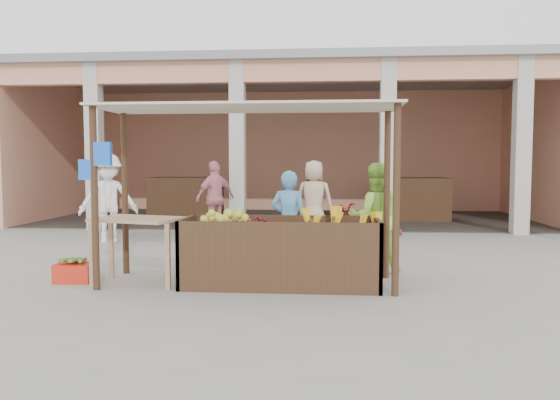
# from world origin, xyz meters

# --- Properties ---
(ground) EXTENTS (60.00, 60.00, 0.00)m
(ground) POSITION_xyz_m (0.00, 0.00, 0.00)
(ground) COLOR gray
(ground) RESTS_ON ground
(market_building) EXTENTS (14.40, 6.40, 4.20)m
(market_building) POSITION_xyz_m (0.05, 8.93, 2.70)
(market_building) COLOR tan
(market_building) RESTS_ON ground
(fruit_stall) EXTENTS (2.60, 0.95, 0.80)m
(fruit_stall) POSITION_xyz_m (0.50, 0.00, 0.40)
(fruit_stall) COLOR #462E1C
(fruit_stall) RESTS_ON ground
(stall_awning) EXTENTS (4.09, 1.35, 2.39)m
(stall_awning) POSITION_xyz_m (-0.01, 0.06, 1.98)
(stall_awning) COLOR #462E1C
(stall_awning) RESTS_ON ground
(banana_heap) EXTENTS (1.01, 0.55, 0.18)m
(banana_heap) POSITION_xyz_m (1.32, -0.01, 0.89)
(banana_heap) COLOR yellow
(banana_heap) RESTS_ON fruit_stall
(melon_tray) EXTENTS (0.68, 0.59, 0.19)m
(melon_tray) POSITION_xyz_m (-0.24, -0.03, 0.89)
(melon_tray) COLOR #AB7B58
(melon_tray) RESTS_ON fruit_stall
(berry_heap) EXTENTS (0.40, 0.33, 0.13)m
(berry_heap) POSITION_xyz_m (0.19, -0.03, 0.86)
(berry_heap) COLOR maroon
(berry_heap) RESTS_ON fruit_stall
(side_table) EXTENTS (1.26, 0.99, 0.90)m
(side_table) POSITION_xyz_m (-1.44, -0.04, 0.76)
(side_table) COLOR tan
(side_table) RESTS_ON ground
(papaya_pile) EXTENTS (0.65, 0.37, 0.19)m
(papaya_pile) POSITION_xyz_m (-1.44, -0.04, 0.99)
(papaya_pile) COLOR #528B2D
(papaya_pile) RESTS_ON side_table
(red_crate) EXTENTS (0.51, 0.38, 0.26)m
(red_crate) POSITION_xyz_m (-2.34, -0.03, 0.13)
(red_crate) COLOR red
(red_crate) RESTS_ON ground
(plantain_bundle) EXTENTS (0.40, 0.28, 0.08)m
(plantain_bundle) POSITION_xyz_m (-2.34, -0.03, 0.30)
(plantain_bundle) COLOR #537F2E
(plantain_bundle) RESTS_ON red_crate
(produce_sacks) EXTENTS (0.96, 0.72, 0.58)m
(produce_sacks) POSITION_xyz_m (2.49, 5.20, 0.29)
(produce_sacks) COLOR maroon
(produce_sacks) RESTS_ON ground
(vendor_blue) EXTENTS (0.68, 0.55, 1.62)m
(vendor_blue) POSITION_xyz_m (0.54, 1.04, 0.81)
(vendor_blue) COLOR #569DD6
(vendor_blue) RESTS_ON ground
(vendor_green) EXTENTS (0.85, 0.52, 1.72)m
(vendor_green) POSITION_xyz_m (1.82, 0.99, 0.86)
(vendor_green) COLOR #A2DE4A
(vendor_green) RESTS_ON ground
(motorcycle) EXTENTS (1.41, 2.04, 1.01)m
(motorcycle) POSITION_xyz_m (0.98, 1.92, 0.51)
(motorcycle) COLOR #9B070C
(motorcycle) RESTS_ON ground
(shopper_a) EXTENTS (1.40, 1.06, 1.95)m
(shopper_a) POSITION_xyz_m (-3.35, 3.62, 0.98)
(shopper_a) COLOR white
(shopper_a) RESTS_ON ground
(shopper_b) EXTENTS (1.14, 1.14, 1.79)m
(shopper_b) POSITION_xyz_m (-1.41, 4.96, 0.89)
(shopper_b) COLOR pink
(shopper_b) RESTS_ON ground
(shopper_c) EXTENTS (0.98, 0.73, 1.87)m
(shopper_c) POSITION_xyz_m (0.84, 4.54, 0.93)
(shopper_c) COLOR tan
(shopper_c) RESTS_ON ground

